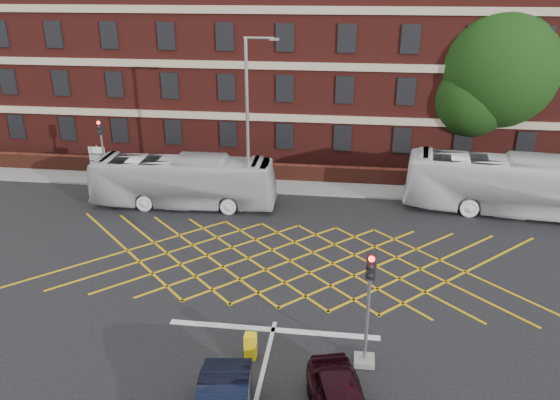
# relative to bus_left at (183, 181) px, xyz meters

# --- Properties ---
(ground) EXTENTS (120.00, 120.00, 0.00)m
(ground) POSITION_rel_bus_left_xyz_m (6.90, -8.04, -1.48)
(ground) COLOR black
(ground) RESTS_ON ground
(victorian_building) EXTENTS (51.00, 12.17, 20.40)m
(victorian_building) POSITION_rel_bus_left_xyz_m (7.15, 13.96, 6.36)
(victorian_building) COLOR #511914
(victorian_building) RESTS_ON ground
(boundary_wall) EXTENTS (56.00, 0.50, 1.10)m
(boundary_wall) POSITION_rel_bus_left_xyz_m (6.90, 4.96, -0.93)
(boundary_wall) COLOR #501F15
(boundary_wall) RESTS_ON ground
(far_pavement) EXTENTS (60.00, 3.00, 0.12)m
(far_pavement) POSITION_rel_bus_left_xyz_m (6.90, 3.96, -1.42)
(far_pavement) COLOR slate
(far_pavement) RESTS_ON ground
(box_junction_hatching) EXTENTS (8.22, 8.22, 0.02)m
(box_junction_hatching) POSITION_rel_bus_left_xyz_m (6.90, -6.04, -1.47)
(box_junction_hatching) COLOR #CC990C
(box_junction_hatching) RESTS_ON ground
(stop_line) EXTENTS (8.00, 0.30, 0.02)m
(stop_line) POSITION_rel_bus_left_xyz_m (6.90, -11.54, -1.47)
(stop_line) COLOR silver
(stop_line) RESTS_ON ground
(bus_left) EXTENTS (10.70, 2.83, 2.96)m
(bus_left) POSITION_rel_bus_left_xyz_m (0.00, 0.00, 0.00)
(bus_left) COLOR #B8B9BC
(bus_left) RESTS_ON ground
(bus_right) EXTENTS (12.13, 4.23, 3.31)m
(bus_right) POSITION_rel_bus_left_xyz_m (18.61, 1.36, 0.18)
(bus_right) COLOR silver
(bus_right) RESTS_ON ground
(deciduous_tree) EXTENTS (8.29, 8.23, 11.00)m
(deciduous_tree) POSITION_rel_bus_left_xyz_m (18.72, 9.70, 4.84)
(deciduous_tree) COLOR black
(deciduous_tree) RESTS_ON ground
(traffic_light_near) EXTENTS (0.70, 0.70, 4.27)m
(traffic_light_near) POSITION_rel_bus_left_xyz_m (10.29, -13.01, 0.29)
(traffic_light_near) COLOR slate
(traffic_light_near) RESTS_ON ground
(traffic_light_far) EXTENTS (0.70, 0.70, 4.27)m
(traffic_light_far) POSITION_rel_bus_left_xyz_m (-6.00, 2.66, 0.29)
(traffic_light_far) COLOR slate
(traffic_light_far) RESTS_ON ground
(street_lamp) EXTENTS (2.25, 1.00, 9.57)m
(street_lamp) POSITION_rel_bus_left_xyz_m (3.90, 0.05, 1.87)
(street_lamp) COLOR slate
(street_lamp) RESTS_ON ground
(direction_signs) EXTENTS (1.10, 0.16, 2.20)m
(direction_signs) POSITION_rel_bus_left_xyz_m (-7.05, 3.90, -0.10)
(direction_signs) COLOR gray
(direction_signs) RESTS_ON ground
(utility_cabinet) EXTENTS (0.41, 0.37, 0.96)m
(utility_cabinet) POSITION_rel_bus_left_xyz_m (6.36, -13.24, -1.00)
(utility_cabinet) COLOR yellow
(utility_cabinet) RESTS_ON ground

